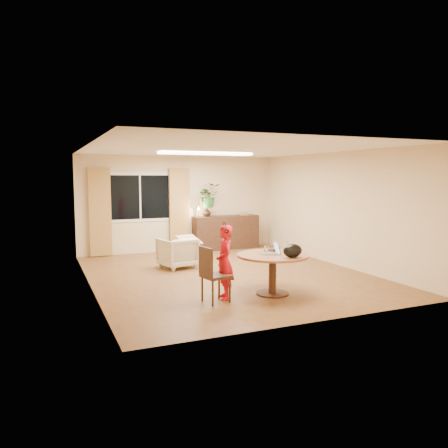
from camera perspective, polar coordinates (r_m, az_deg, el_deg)
name	(u,v)px	position (r m, az deg, el deg)	size (l,w,h in m)	color
floor	(227,274)	(9.21, 0.40, -6.59)	(6.50, 6.50, 0.00)	brown
ceiling	(227,149)	(9.00, 0.41, 9.77)	(6.50, 6.50, 0.00)	white
wall_back	(180,204)	(12.05, -5.78, 2.66)	(5.50, 5.50, 0.00)	#D4B98A
wall_left	(89,218)	(8.31, -17.26, 0.81)	(6.50, 6.50, 0.00)	#D4B98A
wall_right	(336,209)	(10.42, 14.42, 1.94)	(6.50, 6.50, 0.00)	#D4B98A
window	(140,197)	(11.75, -10.90, 3.46)	(1.70, 0.03, 1.30)	white
curtain_left	(100,212)	(11.52, -15.89, 1.51)	(0.55, 0.08, 2.25)	olive
curtain_right	(179,210)	(11.96, -5.86, 1.89)	(0.55, 0.08, 2.25)	olive
ceiling_panel	(206,154)	(10.11, -2.34, 9.18)	(2.20, 0.35, 0.05)	white
dining_table	(273,263)	(7.63, 6.37, -5.06)	(1.24, 1.24, 0.71)	brown
dining_chair	(216,274)	(7.13, -1.06, -6.59)	(0.44, 0.40, 0.92)	black
child	(225,262)	(7.29, 0.09, -5.03)	(0.30, 0.45, 1.24)	red
laptop	(269,248)	(7.56, 5.92, -3.18)	(0.33, 0.22, 0.22)	#B7B7BC
tumbler	(266,249)	(7.86, 5.54, -3.21)	(0.07, 0.07, 0.11)	white
wine_glass	(286,246)	(7.96, 8.13, -2.86)	(0.06, 0.06, 0.18)	white
pot_lid	(274,250)	(7.97, 6.52, -3.35)	(0.22, 0.22, 0.04)	white
handbag	(293,251)	(7.32, 8.95, -3.48)	(0.35, 0.20, 0.23)	black
armchair	(177,252)	(9.89, -6.12, -3.72)	(0.73, 0.75, 0.68)	#BEAB97
throw	(189,236)	(9.89, -4.62, -1.62)	(0.45, 0.55, 0.03)	beige
sideboard	(226,232)	(12.35, 0.23, -1.09)	(1.88, 0.46, 0.94)	black
vase	(207,212)	(12.07, -2.27, 1.57)	(0.24, 0.24, 0.25)	black
bouquet	(209,196)	(12.06, -2.02, 3.73)	(0.59, 0.51, 0.66)	#235D24
book_stack	(244,214)	(12.53, 2.66, 1.36)	(0.20, 0.15, 0.08)	#917049
desk_lamp	(198,211)	(11.93, -3.37, 1.68)	(0.13, 0.13, 0.32)	black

